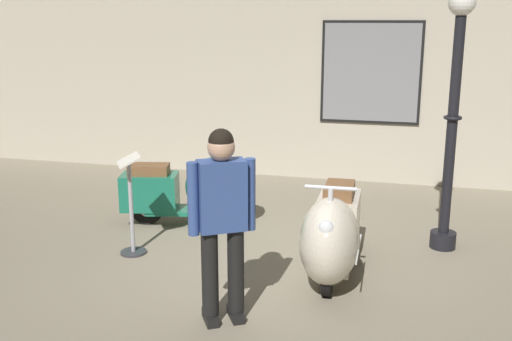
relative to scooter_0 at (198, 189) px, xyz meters
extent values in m
plane|color=gray|center=(0.94, -0.96, -0.45)|extent=(60.00, 60.00, 0.00)
cube|color=#BCB29E|center=(0.94, 2.63, 1.16)|extent=(18.00, 0.20, 3.22)
cube|color=black|center=(1.84, 2.51, 1.23)|extent=(1.48, 0.03, 1.51)
cube|color=gray|center=(1.84, 2.50, 1.23)|extent=(1.40, 0.01, 1.43)
cylinder|color=black|center=(0.30, 0.07, -0.25)|extent=(0.40, 0.17, 0.40)
cylinder|color=silver|center=(0.30, 0.07, -0.25)|extent=(0.20, 0.13, 0.18)
cylinder|color=black|center=(-0.61, -0.15, -0.25)|extent=(0.40, 0.17, 0.40)
cylinder|color=silver|center=(-0.61, -0.15, -0.25)|extent=(0.20, 0.13, 0.18)
cube|color=#196B51|center=(-0.16, -0.04, -0.27)|extent=(1.00, 0.56, 0.05)
ellipsoid|color=#196B51|center=(0.25, 0.06, 0.03)|extent=(0.93, 0.69, 0.75)
cube|color=#196B51|center=(-0.58, -0.14, -0.03)|extent=(0.75, 0.54, 0.44)
cube|color=brown|center=(-0.58, -0.14, 0.25)|extent=(0.53, 0.38, 0.12)
sphere|color=silver|center=(0.52, 0.12, 0.24)|extent=(0.15, 0.15, 0.15)
cylinder|color=silver|center=(0.28, 0.07, 0.38)|extent=(0.04, 0.04, 0.28)
cylinder|color=silver|center=(0.28, 0.07, 0.52)|extent=(0.13, 0.43, 0.03)
cube|color=silver|center=(0.19, 0.31, -0.02)|extent=(0.65, 0.17, 0.02)
cylinder|color=black|center=(1.79, -1.54, -0.24)|extent=(0.09, 0.42, 0.42)
cylinder|color=silver|center=(1.79, -1.54, -0.24)|extent=(0.10, 0.19, 0.19)
cylinder|color=black|center=(1.77, -0.56, -0.24)|extent=(0.09, 0.42, 0.42)
cylinder|color=silver|center=(1.77, -0.56, -0.24)|extent=(0.10, 0.19, 0.19)
cube|color=beige|center=(1.78, -1.05, -0.26)|extent=(0.40, 1.00, 0.05)
ellipsoid|color=beige|center=(1.79, -1.49, 0.06)|extent=(0.56, 0.89, 0.79)
cube|color=beige|center=(1.77, -0.60, -0.01)|extent=(0.43, 0.72, 0.46)
cube|color=brown|center=(1.77, -0.60, 0.28)|extent=(0.30, 0.51, 0.12)
sphere|color=silver|center=(1.80, -1.78, 0.27)|extent=(0.16, 0.16, 0.16)
cylinder|color=silver|center=(1.79, -1.52, 0.42)|extent=(0.05, 0.05, 0.29)
cylinder|color=silver|center=(1.79, -1.52, 0.57)|extent=(0.46, 0.04, 0.03)
cube|color=silver|center=(2.06, -1.48, 0.01)|extent=(0.03, 0.70, 0.02)
cylinder|color=black|center=(2.87, -0.06, -0.36)|extent=(0.28, 0.28, 0.18)
cylinder|color=black|center=(2.87, -0.06, 0.89)|extent=(0.11, 0.11, 2.31)
torus|color=black|center=(2.87, -0.06, 1.00)|extent=(0.19, 0.19, 0.04)
sphere|color=white|center=(2.87, -0.06, 2.16)|extent=(0.27, 0.27, 0.27)
cube|color=black|center=(1.11, -2.18, -0.41)|extent=(0.22, 0.27, 0.08)
cylinder|color=black|center=(1.12, -2.20, 0.04)|extent=(0.14, 0.14, 0.81)
cube|color=black|center=(0.92, -2.29, -0.41)|extent=(0.22, 0.27, 0.08)
cylinder|color=black|center=(0.93, -2.31, 0.04)|extent=(0.14, 0.14, 0.81)
cube|color=#334C8C|center=(1.02, -2.25, 0.65)|extent=(0.42, 0.36, 0.57)
cylinder|color=#334C8C|center=(1.22, -2.13, 0.64)|extent=(0.09, 0.09, 0.59)
cylinder|color=#334C8C|center=(0.82, -2.37, 0.64)|extent=(0.09, 0.09, 0.59)
sphere|color=tan|center=(1.02, -2.25, 1.04)|extent=(0.22, 0.22, 0.22)
sphere|color=black|center=(1.02, -2.25, 1.09)|extent=(0.20, 0.20, 0.20)
cylinder|color=#333338|center=(-0.37, -1.07, -0.43)|extent=(0.28, 0.28, 0.02)
cylinder|color=#A5A5AD|center=(-0.37, -1.07, 0.07)|extent=(0.04, 0.04, 0.99)
cube|color=silver|center=(-0.37, -1.07, 0.59)|extent=(0.36, 0.39, 0.12)
camera|label=1|loc=(2.41, -6.58, 2.01)|focal=41.97mm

